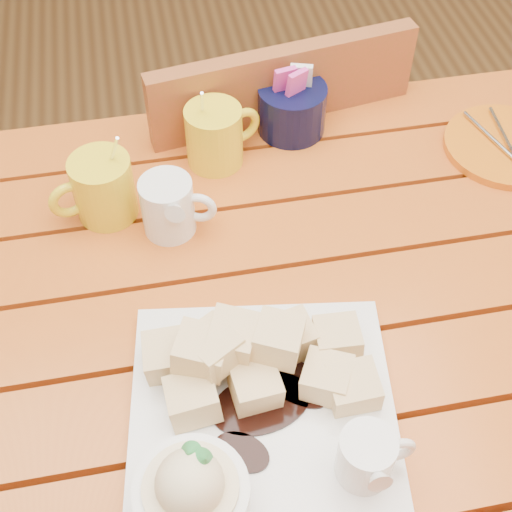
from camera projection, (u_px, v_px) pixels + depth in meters
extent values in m
cube|color=#A53F15|center=(265.00, 500.00, 0.73)|extent=(1.20, 0.11, 0.03)
cube|color=#A53F15|center=(245.00, 402.00, 0.80)|extent=(1.20, 0.11, 0.03)
cube|color=#A53F15|center=(228.00, 319.00, 0.87)|extent=(1.20, 0.11, 0.03)
cube|color=#A53F15|center=(214.00, 250.00, 0.94)|extent=(1.20, 0.11, 0.03)
cube|color=#A53F15|center=(202.00, 190.00, 1.01)|extent=(1.20, 0.11, 0.03)
cube|color=#A53F15|center=(191.00, 138.00, 1.09)|extent=(1.20, 0.11, 0.03)
cube|color=#A53F15|center=(192.00, 158.00, 1.14)|extent=(1.12, 0.04, 0.08)
cylinder|color=#A53F15|center=(473.00, 244.00, 1.44)|extent=(0.06, 0.06, 0.72)
cube|color=white|center=(263.00, 416.00, 0.76)|extent=(0.32, 0.32, 0.02)
cube|color=gold|center=(278.00, 339.00, 0.75)|extent=(0.07, 0.07, 0.04)
cube|color=gold|center=(228.00, 343.00, 0.79)|extent=(0.07, 0.07, 0.04)
cube|color=gold|center=(167.00, 356.00, 0.78)|extent=(0.05, 0.05, 0.04)
cube|color=gold|center=(292.00, 337.00, 0.79)|extent=(0.06, 0.06, 0.04)
cube|color=gold|center=(353.00, 387.00, 0.75)|extent=(0.05, 0.05, 0.04)
cube|color=gold|center=(256.00, 387.00, 0.75)|extent=(0.06, 0.06, 0.04)
cube|color=gold|center=(193.00, 399.00, 0.74)|extent=(0.05, 0.05, 0.04)
cube|color=gold|center=(337.00, 340.00, 0.79)|extent=(0.05, 0.05, 0.04)
cube|color=gold|center=(213.00, 348.00, 0.75)|extent=(0.07, 0.07, 0.04)
cube|color=gold|center=(327.00, 378.00, 0.76)|extent=(0.07, 0.07, 0.04)
cube|color=gold|center=(232.00, 336.00, 0.75)|extent=(0.07, 0.07, 0.04)
cube|color=gold|center=(201.00, 351.00, 0.74)|extent=(0.07, 0.07, 0.04)
cylinder|color=white|center=(192.00, 497.00, 0.67)|extent=(0.11, 0.11, 0.04)
cylinder|color=#FFE8BB|center=(191.00, 492.00, 0.66)|extent=(0.09, 0.09, 0.03)
sphere|color=#FFE8BB|center=(190.00, 483.00, 0.65)|extent=(0.06, 0.06, 0.06)
cone|color=#2D8C40|center=(203.00, 460.00, 0.63)|extent=(0.04, 0.04, 0.03)
cone|color=#2D8C40|center=(190.00, 452.00, 0.64)|extent=(0.03, 0.03, 0.03)
cylinder|color=white|center=(366.00, 457.00, 0.69)|extent=(0.06, 0.06, 0.06)
cylinder|color=black|center=(369.00, 445.00, 0.67)|extent=(0.04, 0.04, 0.01)
cone|color=white|center=(377.00, 475.00, 0.66)|extent=(0.02, 0.02, 0.03)
torus|color=white|center=(398.00, 450.00, 0.69)|extent=(0.04, 0.01, 0.04)
cylinder|color=yellow|center=(104.00, 188.00, 0.93)|extent=(0.08, 0.08, 0.09)
cylinder|color=black|center=(99.00, 167.00, 0.90)|extent=(0.07, 0.07, 0.01)
torus|color=yellow|center=(69.00, 200.00, 0.92)|extent=(0.06, 0.03, 0.06)
cylinder|color=silver|center=(110.00, 164.00, 0.92)|extent=(0.04, 0.04, 0.12)
cylinder|color=yellow|center=(214.00, 136.00, 1.00)|extent=(0.08, 0.08, 0.09)
cylinder|color=black|center=(213.00, 115.00, 0.97)|extent=(0.07, 0.07, 0.01)
torus|color=yellow|center=(243.00, 125.00, 1.01)|extent=(0.06, 0.03, 0.06)
cylinder|color=silver|center=(203.00, 116.00, 0.98)|extent=(0.01, 0.06, 0.12)
cylinder|color=white|center=(168.00, 206.00, 0.92)|extent=(0.07, 0.07, 0.08)
cylinder|color=white|center=(165.00, 186.00, 0.89)|extent=(0.05, 0.05, 0.01)
cone|color=white|center=(169.00, 210.00, 0.87)|extent=(0.03, 0.03, 0.03)
torus|color=white|center=(199.00, 201.00, 0.92)|extent=(0.05, 0.02, 0.05)
cylinder|color=black|center=(292.00, 109.00, 1.05)|extent=(0.10, 0.10, 0.07)
cube|color=#E13DA2|center=(284.00, 82.00, 1.01)|extent=(0.03, 0.02, 0.05)
cube|color=white|center=(301.00, 78.00, 1.02)|extent=(0.03, 0.02, 0.05)
cube|color=#E13DA2|center=(296.00, 85.00, 1.01)|extent=(0.03, 0.03, 0.05)
cylinder|color=#D36512|center=(505.00, 146.00, 1.04)|extent=(0.18, 0.18, 0.01)
cylinder|color=silver|center=(492.00, 138.00, 1.04)|extent=(0.04, 0.13, 0.01)
cylinder|color=silver|center=(504.00, 136.00, 1.04)|extent=(0.02, 0.13, 0.01)
cube|color=brown|center=(245.00, 188.00, 1.46)|extent=(0.47, 0.47, 0.03)
cylinder|color=brown|center=(290.00, 188.00, 1.77)|extent=(0.04, 0.04, 0.41)
cylinder|color=brown|center=(152.00, 223.00, 1.69)|extent=(0.04, 0.04, 0.41)
cylinder|color=brown|center=(349.00, 294.00, 1.56)|extent=(0.04, 0.04, 0.41)
cylinder|color=brown|center=(194.00, 340.00, 1.48)|extent=(0.04, 0.04, 0.41)
cube|color=brown|center=(281.00, 163.00, 1.17)|extent=(0.41, 0.09, 0.43)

